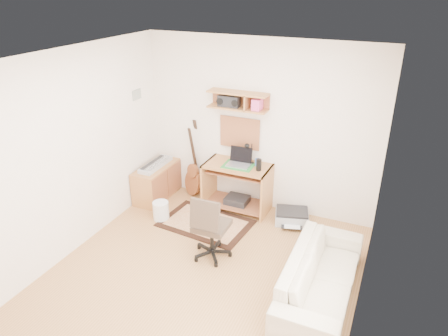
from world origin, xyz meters
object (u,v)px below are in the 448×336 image
at_px(desk, 237,187).
at_px(task_chair, 212,226).
at_px(cabinet, 157,182).
at_px(printer, 292,217).
at_px(sofa, 322,270).

relative_size(desk, task_chair, 1.08).
distance_m(desk, cabinet, 1.37).
relative_size(desk, cabinet, 1.11).
xyz_separation_m(desk, printer, (0.90, -0.04, -0.29)).
bearing_deg(printer, cabinet, 167.31).
bearing_deg(task_chair, desk, 96.25).
bearing_deg(cabinet, printer, 3.47).
relative_size(cabinet, sofa, 0.50).
distance_m(cabinet, printer, 2.26).
relative_size(task_chair, sofa, 0.51).
bearing_deg(sofa, printer, 27.12).
distance_m(desk, printer, 0.94).
height_order(cabinet, printer, cabinet).
height_order(desk, cabinet, desk).
height_order(task_chair, sofa, task_chair).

